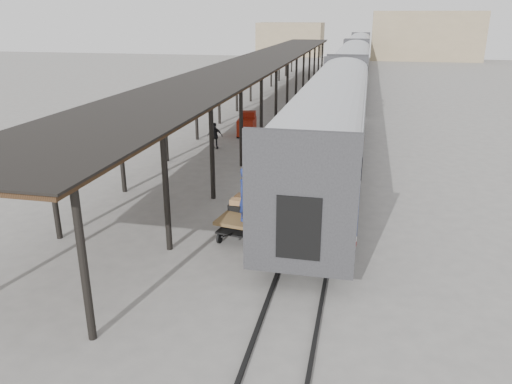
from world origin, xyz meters
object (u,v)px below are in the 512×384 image
object	(u,v)px
baggage_cart	(244,218)
porter	(246,195)
pedestrian	(215,136)
luggage_tug	(247,125)

from	to	relation	value
baggage_cart	porter	size ratio (longest dim) A/B	1.42
porter	pedestrian	world-z (taller)	porter
baggage_cart	luggage_tug	bearing A→B (deg)	112.52
pedestrian	porter	bearing A→B (deg)	109.46
porter	pedestrian	size ratio (longest dim) A/B	1.19
luggage_tug	porter	world-z (taller)	porter
baggage_cart	luggage_tug	size ratio (longest dim) A/B	1.43
porter	luggage_tug	bearing A→B (deg)	42.41
baggage_cart	pedestrian	size ratio (longest dim) A/B	1.68
porter	pedestrian	distance (m)	13.01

